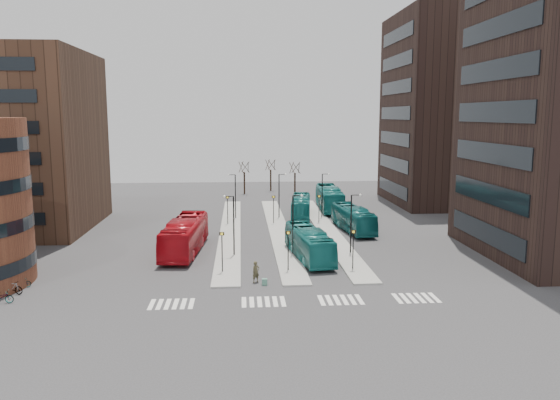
{
  "coord_description": "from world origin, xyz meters",
  "views": [
    {
      "loc": [
        -2.63,
        -36.23,
        14.24
      ],
      "look_at": [
        1.62,
        22.63,
        5.0
      ],
      "focal_mm": 35.0,
      "sensor_mm": 36.0,
      "label": 1
    }
  ],
  "objects": [
    {
      "name": "commuter_b",
      "position": [
        3.86,
        16.61,
        0.77
      ],
      "size": [
        0.63,
        0.98,
        1.55
      ],
      "primitive_type": "imported",
      "rotation": [
        0.0,
        0.0,
        1.88
      ],
      "color": "black",
      "rests_on": "ground"
    },
    {
      "name": "teal_bus_b",
      "position": [
        5.77,
        39.08,
        1.48
      ],
      "size": [
        3.82,
        10.87,
        2.97
      ],
      "primitive_type": "imported",
      "rotation": [
        0.0,
        0.0,
        -0.13
      ],
      "color": "#166F6E",
      "rests_on": "ground"
    },
    {
      "name": "island_right",
      "position": [
        8.0,
        30.0,
        0.07
      ],
      "size": [
        2.5,
        45.0,
        0.15
      ],
      "primitive_type": "cube",
      "color": "gray",
      "rests_on": "ground"
    },
    {
      "name": "lamp_posts",
      "position": [
        2.64,
        28.0,
        3.58
      ],
      "size": [
        14.04,
        20.24,
        6.12
      ],
      "color": "black",
      "rests_on": "ground"
    },
    {
      "name": "teal_bus_a",
      "position": [
        4.08,
        16.47,
        1.55
      ],
      "size": [
        4.0,
        11.4,
        3.11
      ],
      "primitive_type": "imported",
      "rotation": [
        0.0,
        0.0,
        0.13
      ],
      "color": "#156A67",
      "rests_on": "ground"
    },
    {
      "name": "suitcase",
      "position": [
        -0.73,
        8.15,
        0.28
      ],
      "size": [
        0.46,
        0.37,
        0.56
      ],
      "primitive_type": "cube",
      "rotation": [
        0.0,
        0.0,
        -0.03
      ],
      "color": "#1C449C",
      "rests_on": "ground"
    },
    {
      "name": "teal_bus_c",
      "position": [
        11.17,
        29.18,
        1.53
      ],
      "size": [
        3.74,
        11.2,
        3.06
      ],
      "primitive_type": "imported",
      "rotation": [
        0.0,
        0.0,
        0.11
      ],
      "color": "#125A5C",
      "rests_on": "ground"
    },
    {
      "name": "sign_poles",
      "position": [
        1.6,
        23.0,
        2.41
      ],
      "size": [
        12.45,
        22.12,
        3.65
      ],
      "color": "black",
      "rests_on": "ground"
    },
    {
      "name": "island_left",
      "position": [
        -4.0,
        30.0,
        0.07
      ],
      "size": [
        2.5,
        45.0,
        0.15
      ],
      "primitive_type": "cube",
      "color": "gray",
      "rests_on": "ground"
    },
    {
      "name": "bicycle_near",
      "position": [
        -21.0,
        5.13,
        0.49
      ],
      "size": [
        1.86,
        0.68,
        0.97
      ],
      "primitive_type": "imported",
      "rotation": [
        0.0,
        0.0,
        1.59
      ],
      "color": "gray",
      "rests_on": "ground"
    },
    {
      "name": "commuter_c",
      "position": [
        3.23,
        17.18,
        0.79
      ],
      "size": [
        0.67,
        1.06,
        1.57
      ],
      "primitive_type": "imported",
      "rotation": [
        0.0,
        0.0,
        4.62
      ],
      "color": "black",
      "rests_on": "ground"
    },
    {
      "name": "ground",
      "position": [
        0.0,
        0.0,
        0.0
      ],
      "size": [
        160.0,
        160.0,
        0.0
      ],
      "primitive_type": "plane",
      "color": "#2F2F32",
      "rests_on": "ground"
    },
    {
      "name": "teal_bus_d",
      "position": [
        10.69,
        44.28,
        1.77
      ],
      "size": [
        3.47,
        12.82,
        3.54
      ],
      "primitive_type": "imported",
      "rotation": [
        0.0,
        0.0,
        -0.04
      ],
      "color": "#167170",
      "rests_on": "ground"
    },
    {
      "name": "island_mid",
      "position": [
        2.0,
        30.0,
        0.07
      ],
      "size": [
        2.5,
        45.0,
        0.15
      ],
      "primitive_type": "cube",
      "color": "gray",
      "rests_on": "ground"
    },
    {
      "name": "tower_far",
      "position": [
        31.98,
        50.0,
        15.0
      ],
      "size": [
        20.12,
        20.0,
        30.0
      ],
      "color": "black",
      "rests_on": "ground"
    },
    {
      "name": "bare_trees",
      "position": [
        2.67,
        62.67,
        2.72
      ],
      "size": [
        10.97,
        8.14,
        5.9
      ],
      "color": "black",
      "rests_on": "ground"
    },
    {
      "name": "bicycle_mid",
      "position": [
        -21.0,
        7.23,
        0.55
      ],
      "size": [
        1.89,
        0.97,
        1.09
      ],
      "primitive_type": "imported",
      "rotation": [
        0.0,
        0.0,
        1.31
      ],
      "color": "gray",
      "rests_on": "ground"
    },
    {
      "name": "red_bus",
      "position": [
        -8.52,
        19.88,
        1.8
      ],
      "size": [
        4.12,
        13.12,
        3.59
      ],
      "primitive_type": "imported",
      "rotation": [
        0.0,
        0.0,
        -0.09
      ],
      "color": "#B40D17",
      "rests_on": "ground"
    },
    {
      "name": "traveller",
      "position": [
        -1.44,
        8.97,
        0.93
      ],
      "size": [
        0.81,
        0.72,
        1.86
      ],
      "primitive_type": "imported",
      "rotation": [
        0.0,
        0.0,
        0.52
      ],
      "color": "#454029",
      "rests_on": "ground"
    },
    {
      "name": "crosswalk_stripes",
      "position": [
        1.75,
        4.0,
        0.01
      ],
      "size": [
        22.35,
        2.4,
        0.01
      ],
      "color": "silver",
      "rests_on": "ground"
    },
    {
      "name": "bicycle_far",
      "position": [
        -21.0,
        9.0,
        0.42
      ],
      "size": [
        1.61,
        0.64,
        0.83
      ],
      "primitive_type": "imported",
      "rotation": [
        0.0,
        0.0,
        1.63
      ],
      "color": "gray",
      "rests_on": "ground"
    },
    {
      "name": "commuter_a",
      "position": [
        -8.88,
        16.8,
        0.84
      ],
      "size": [
        0.87,
        0.71,
        1.67
      ],
      "primitive_type": "imported",
      "rotation": [
        0.0,
        0.0,
        3.04
      ],
      "color": "black",
      "rests_on": "ground"
    }
  ]
}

